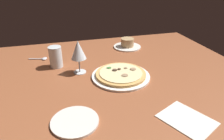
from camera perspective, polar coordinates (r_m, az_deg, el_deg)
name	(u,v)px	position (r cm, az deg, el deg)	size (l,w,h in cm)	color
dining_table	(104,77)	(104.22, -2.36, -2.06)	(150.00, 110.00, 4.00)	brown
pizza_main	(121,75)	(99.90, 2.46, -1.34)	(28.38, 28.38, 3.34)	white
ramekin_on_saucer	(127,44)	(137.52, 4.27, 7.20)	(18.03, 18.03, 6.21)	silver
wine_glass_far	(78,51)	(101.14, -9.36, 5.27)	(7.40, 7.40, 16.96)	silver
water_glass	(56,58)	(112.79, -15.38, 3.23)	(6.83, 6.83, 11.27)	silver
side_plate	(75,122)	(74.07, -10.30, -13.94)	(16.67, 16.67, 0.90)	silver
paper_menu	(187,120)	(78.67, 20.12, -12.87)	(13.95, 17.53, 0.30)	silver
spoon	(42,59)	(126.09, -18.84, 3.02)	(10.73, 4.76, 1.00)	silver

